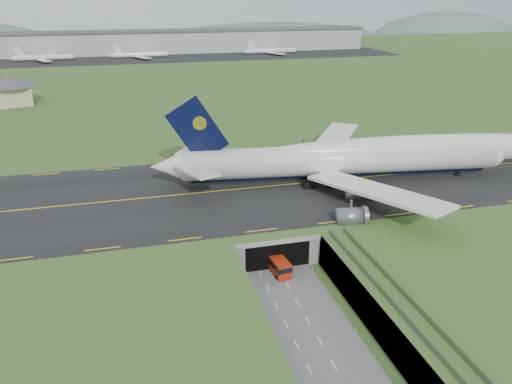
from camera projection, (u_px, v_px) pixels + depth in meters
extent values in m
plane|color=#416126|center=(291.00, 293.00, 83.27)|extent=(900.00, 900.00, 0.00)
cube|color=gray|center=(292.00, 278.00, 82.15)|extent=(800.00, 800.00, 6.00)
cube|color=slate|center=(307.00, 319.00, 76.51)|extent=(12.00, 75.00, 0.20)
cube|color=black|center=(245.00, 189.00, 110.59)|extent=(800.00, 44.00, 0.18)
cube|color=gray|center=(262.00, 217.00, 98.25)|extent=(16.00, 22.00, 1.00)
cube|color=gray|center=(227.00, 232.00, 97.56)|extent=(2.00, 22.00, 6.00)
cube|color=gray|center=(295.00, 224.00, 100.82)|extent=(2.00, 22.00, 6.00)
cube|color=black|center=(269.00, 242.00, 94.89)|extent=(12.00, 12.00, 5.00)
cube|color=#A8A8A3|center=(278.00, 242.00, 88.30)|extent=(17.00, 0.50, 0.80)
cube|color=#A8A8A3|center=(413.00, 320.00, 67.06)|extent=(3.00, 53.00, 0.50)
cube|color=gray|center=(405.00, 317.00, 66.46)|extent=(0.06, 53.00, 1.00)
cube|color=gray|center=(423.00, 314.00, 67.11)|extent=(0.06, 53.00, 1.00)
cylinder|color=#A8A8A3|center=(402.00, 327.00, 70.43)|extent=(0.90, 0.90, 5.60)
cylinder|color=#A8A8A3|center=(364.00, 282.00, 81.20)|extent=(0.90, 0.90, 5.60)
cylinder|color=white|center=(342.00, 159.00, 112.74)|extent=(71.89, 15.82, 6.74)
sphere|color=white|center=(490.00, 153.00, 116.92)|extent=(7.39, 7.39, 6.61)
cone|color=white|center=(167.00, 167.00, 108.19)|extent=(8.13, 7.29, 6.40)
ellipsoid|color=white|center=(424.00, 150.00, 114.42)|extent=(81.77, 16.56, 7.08)
ellipsoid|color=black|center=(486.00, 150.00, 116.48)|extent=(5.06, 3.53, 2.36)
cylinder|color=black|center=(341.00, 170.00, 113.72)|extent=(67.84, 11.48, 2.83)
cube|color=white|center=(331.00, 143.00, 128.87)|extent=(25.00, 29.57, 2.83)
cube|color=white|center=(196.00, 148.00, 115.59)|extent=(10.57, 12.20, 1.08)
cube|color=white|center=(376.00, 191.00, 97.88)|extent=(18.97, 31.97, 2.83)
cube|color=white|center=(197.00, 171.00, 101.07)|extent=(8.53, 12.52, 1.08)
cube|color=black|center=(197.00, 130.00, 106.02)|extent=(13.37, 2.33, 14.90)
cylinder|color=gold|center=(200.00, 123.00, 105.49)|extent=(3.02, 1.11, 2.95)
cylinder|color=slate|center=(332.00, 163.00, 123.65)|extent=(5.88, 4.15, 3.48)
cylinder|color=slate|center=(303.00, 151.00, 133.23)|extent=(5.88, 4.15, 3.48)
cylinder|color=slate|center=(357.00, 194.00, 105.25)|extent=(5.88, 4.15, 3.48)
cylinder|color=slate|center=(350.00, 217.00, 94.50)|extent=(5.88, 4.15, 3.48)
cylinder|color=black|center=(458.00, 173.00, 117.84)|extent=(1.22, 0.67, 1.16)
cube|color=black|center=(320.00, 179.00, 113.88)|extent=(7.21, 8.12, 1.47)
cube|color=#A9230B|center=(278.00, 265.00, 88.88)|extent=(3.36, 7.10, 2.74)
cube|color=black|center=(278.00, 262.00, 88.67)|extent=(3.42, 7.20, 0.91)
cube|color=black|center=(278.00, 270.00, 89.31)|extent=(3.12, 6.63, 0.46)
cylinder|color=black|center=(277.00, 277.00, 86.91)|extent=(0.42, 0.85, 0.82)
cylinder|color=black|center=(267.00, 265.00, 90.85)|extent=(0.42, 0.85, 0.82)
cylinder|color=black|center=(289.00, 275.00, 87.71)|extent=(0.42, 0.85, 0.82)
cylinder|color=black|center=(278.00, 262.00, 91.65)|extent=(0.42, 0.85, 0.82)
cube|color=#C3B78C|center=(11.00, 96.00, 190.50)|extent=(16.65, 16.65, 7.24)
cone|color=#4C4C51|center=(9.00, 81.00, 188.46)|extent=(24.41, 24.41, 3.62)
cube|color=#B2B2B2|center=(156.00, 42.00, 347.33)|extent=(300.00, 22.00, 15.00)
cube|color=#4C4C51|center=(156.00, 31.00, 344.51)|extent=(302.00, 24.00, 1.20)
cube|color=black|center=(161.00, 58.00, 323.18)|extent=(320.00, 50.00, 0.08)
cylinder|color=white|center=(43.00, 57.00, 310.23)|extent=(34.00, 3.20, 3.20)
cylinder|color=white|center=(140.00, 55.00, 323.91)|extent=(34.00, 3.20, 3.20)
cylinder|color=white|center=(270.00, 51.00, 344.53)|extent=(34.00, 3.20, 3.20)
ellipsoid|color=#51625F|center=(270.00, 45.00, 498.48)|extent=(260.00, 91.00, 44.00)
ellipsoid|color=#51625F|center=(446.00, 41.00, 545.09)|extent=(180.00, 63.00, 60.00)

